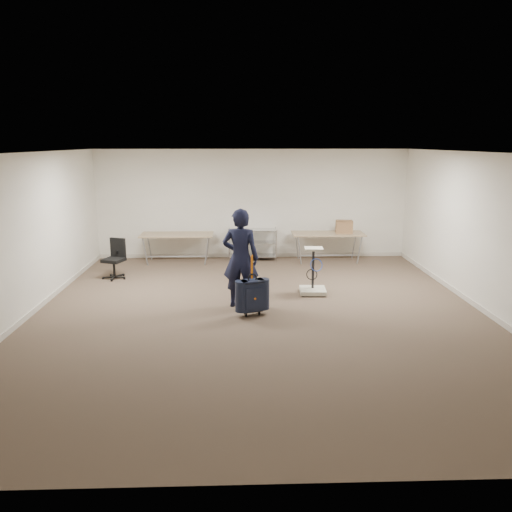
{
  "coord_description": "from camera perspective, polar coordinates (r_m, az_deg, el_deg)",
  "views": [
    {
      "loc": [
        -0.34,
        -8.36,
        2.97
      ],
      "look_at": [
        -0.05,
        0.3,
        0.99
      ],
      "focal_mm": 35.0,
      "sensor_mm": 36.0,
      "label": 1
    }
  ],
  "objects": [
    {
      "name": "wire_shelf",
      "position": [
        12.82,
        -0.4,
        1.52
      ],
      "size": [
        1.22,
        0.47,
        0.8
      ],
      "color": "#B8BBBF",
      "rests_on": "ground"
    },
    {
      "name": "equipment_cart",
      "position": [
        10.03,
        6.53,
        -2.93
      ],
      "size": [
        0.54,
        0.54,
        0.94
      ],
      "color": "beige",
      "rests_on": "ground"
    },
    {
      "name": "suitcase",
      "position": [
        8.69,
        -0.42,
        -4.52
      ],
      "size": [
        0.45,
        0.35,
        1.09
      ],
      "color": "black",
      "rests_on": "ground"
    },
    {
      "name": "office_chair",
      "position": [
        11.54,
        -15.81,
        -1.15
      ],
      "size": [
        0.53,
        0.54,
        0.88
      ],
      "color": "black",
      "rests_on": "ground"
    },
    {
      "name": "ground",
      "position": [
        8.88,
        0.36,
        -6.64
      ],
      "size": [
        9.0,
        9.0,
        0.0
      ],
      "primitive_type": "plane",
      "color": "#46352A",
      "rests_on": "ground"
    },
    {
      "name": "room_shell",
      "position": [
        10.18,
        0.04,
        -3.77
      ],
      "size": [
        8.0,
        9.0,
        9.0
      ],
      "color": "silver",
      "rests_on": "ground"
    },
    {
      "name": "cardboard_box",
      "position": [
        12.78,
        10.04,
        3.32
      ],
      "size": [
        0.45,
        0.36,
        0.31
      ],
      "primitive_type": "cube",
      "rotation": [
        0.0,
        0.0,
        -0.12
      ],
      "color": "#A46C4C",
      "rests_on": "folding_table_right"
    },
    {
      "name": "person",
      "position": [
        9.04,
        -1.78,
        -0.26
      ],
      "size": [
        0.73,
        0.54,
        1.82
      ],
      "primitive_type": "imported",
      "rotation": [
        0.0,
        0.0,
        2.98
      ],
      "color": "black",
      "rests_on": "ground"
    },
    {
      "name": "folding_table_right",
      "position": [
        12.72,
        8.23,
        2.39
      ],
      "size": [
        1.8,
        0.75,
        0.73
      ],
      "color": "tan",
      "rests_on": "ground"
    },
    {
      "name": "folding_table_left",
      "position": [
        12.62,
        -9.03,
        2.28
      ],
      "size": [
        1.8,
        0.75,
        0.73
      ],
      "color": "tan",
      "rests_on": "ground"
    }
  ]
}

